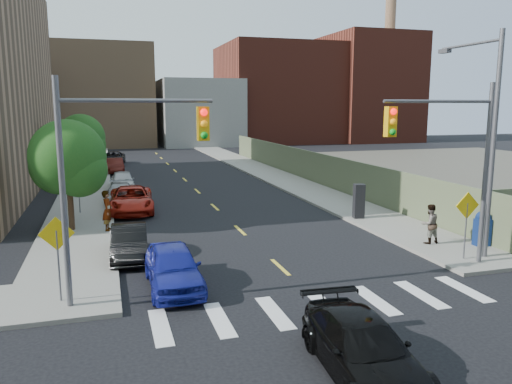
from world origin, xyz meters
TOP-DOWN VIEW (x-y plane):
  - ground at (0.00, 0.00)m, footprint 160.00×160.00m
  - sidewalk_nw at (-7.75, 41.50)m, footprint 3.50×73.00m
  - sidewalk_ne at (7.75, 41.50)m, footprint 3.50×73.00m
  - fence_north at (9.60, 28.00)m, footprint 0.12×44.00m
  - gravel_lot at (28.00, 30.00)m, footprint 36.00×42.00m
  - bg_bldg_midwest at (-6.00, 72.00)m, footprint 14.00×16.00m
  - bg_bldg_center at (8.00, 70.00)m, footprint 12.00×16.00m
  - bg_bldg_east at (22.00, 72.00)m, footprint 18.00×18.00m
  - bg_bldg_fareast at (38.00, 70.00)m, footprint 14.00×16.00m
  - smokestack at (42.00, 70.00)m, footprint 1.80×1.80m
  - signal_nw at (-5.98, 6.00)m, footprint 4.59×0.30m
  - signal_ne at (5.98, 6.00)m, footprint 4.59×0.30m
  - streetlight_ne at (8.20, 6.90)m, footprint 0.25×3.70m
  - warn_sign_nw at (-7.80, 6.50)m, footprint 1.06×0.06m
  - warn_sign_ne at (7.20, 6.50)m, footprint 1.06×0.06m
  - warn_sign_midwest at (-7.80, 20.00)m, footprint 1.06×0.06m
  - tree_west_near at (-8.00, 16.05)m, footprint 3.66×3.64m
  - tree_west_far at (-8.00, 31.05)m, footprint 3.66×3.64m
  - parked_car_blue at (-4.23, 7.00)m, footprint 1.76×4.35m
  - parked_car_black at (-5.50, 10.91)m, footprint 1.62×4.11m
  - parked_car_red at (-4.95, 20.05)m, footprint 2.71×5.44m
  - parked_car_silver at (-5.50, 22.77)m, footprint 2.02×4.45m
  - parked_car_white at (-5.17, 28.07)m, footprint 1.71×4.14m
  - parked_car_maroon at (-5.50, 37.94)m, footprint 1.61×4.19m
  - parked_car_grey at (-5.50, 44.88)m, footprint 2.63×5.04m
  - black_sedan at (-0.80, 0.11)m, footprint 2.18×4.71m
  - mailbox at (9.20, 7.84)m, footprint 0.65×0.52m
  - payphone at (6.68, 14.22)m, footprint 0.61×0.53m
  - pedestrian_west at (-6.30, 15.32)m, footprint 0.60×0.79m
  - pedestrian_east at (7.24, 8.81)m, footprint 0.88×0.70m

SIDE VIEW (x-z plane):
  - ground at x=0.00m, z-range 0.00..0.00m
  - gravel_lot at x=28.00m, z-range 0.00..0.06m
  - sidewalk_nw at x=-7.75m, z-range 0.00..0.15m
  - sidewalk_ne at x=7.75m, z-range 0.00..0.15m
  - parked_car_silver at x=-5.50m, z-range 0.00..1.26m
  - parked_car_black at x=-5.50m, z-range 0.00..1.33m
  - black_sedan at x=-0.80m, z-range 0.00..1.33m
  - parked_car_grey at x=-5.50m, z-range 0.00..1.36m
  - parked_car_maroon at x=-5.50m, z-range 0.00..1.36m
  - parked_car_white at x=-5.17m, z-range 0.00..1.41m
  - parked_car_blue at x=-4.23m, z-range 0.00..1.48m
  - parked_car_red at x=-4.95m, z-range 0.00..1.48m
  - mailbox at x=9.20m, z-range 0.13..1.63m
  - pedestrian_east at x=7.24m, z-range 0.15..1.90m
  - payphone at x=6.68m, z-range 0.15..2.00m
  - pedestrian_west at x=-6.30m, z-range 0.15..2.12m
  - fence_north at x=9.60m, z-range 0.00..2.50m
  - warn_sign_nw at x=-7.80m, z-range 0.58..3.41m
  - warn_sign_ne at x=7.20m, z-range 0.58..3.41m
  - warn_sign_midwest at x=-7.80m, z-range 0.58..3.41m
  - tree_west_near at x=-8.00m, z-range 0.72..6.24m
  - tree_west_far at x=-8.00m, z-range 0.72..6.24m
  - signal_nw at x=-5.98m, z-range 1.03..8.03m
  - signal_ne at x=5.98m, z-range 1.03..8.03m
  - bg_bldg_center at x=8.00m, z-range 0.00..10.00m
  - streetlight_ne at x=8.20m, z-range 0.72..9.72m
  - bg_bldg_midwest at x=-6.00m, z-range 0.00..15.00m
  - bg_bldg_east at x=22.00m, z-range 0.00..16.00m
  - bg_bldg_fareast at x=38.00m, z-range 0.00..18.00m
  - smokestack at x=42.00m, z-range 0.00..28.00m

